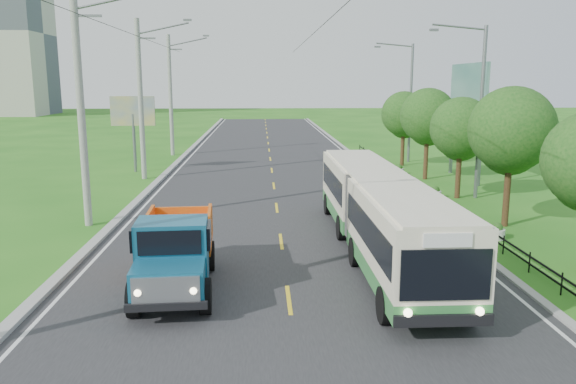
{
  "coord_description": "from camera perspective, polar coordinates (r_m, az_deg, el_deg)",
  "views": [
    {
      "loc": [
        -0.76,
        -15.16,
        6.15
      ],
      "look_at": [
        0.29,
        6.44,
        1.9
      ],
      "focal_mm": 35.0,
      "sensor_mm": 36.0,
      "label": 1
    }
  ],
  "objects": [
    {
      "name": "road",
      "position": [
        35.7,
        -1.53,
        1.21
      ],
      "size": [
        14.0,
        120.0,
        0.02
      ],
      "primitive_type": "cube",
      "color": "#28282B",
      "rests_on": "ground"
    },
    {
      "name": "bus",
      "position": [
        20.43,
        9.22,
        -1.58
      ],
      "size": [
        2.47,
        14.74,
        2.84
      ],
      "rotation": [
        0.0,
        0.0,
        0.0
      ],
      "color": "#337F3B",
      "rests_on": "ground"
    },
    {
      "name": "edge_line_right",
      "position": [
        36.45,
        8.98,
        1.3
      ],
      "size": [
        0.12,
        120.0,
        0.0
      ],
      "primitive_type": "cube",
      "color": "silver",
      "rests_on": "road"
    },
    {
      "name": "tree_fourth",
      "position": [
        31.27,
        17.16,
        5.92
      ],
      "size": [
        3.24,
        3.31,
        5.4
      ],
      "color": "#382314",
      "rests_on": "ground"
    },
    {
      "name": "planter_far",
      "position": [
        38.77,
        11.22,
        2.2
      ],
      "size": [
        0.64,
        0.64,
        0.67
      ],
      "color": "silver",
      "rests_on": "ground"
    },
    {
      "name": "dump_truck",
      "position": [
        17.1,
        -11.39,
        -5.51
      ],
      "size": [
        2.45,
        5.67,
        2.33
      ],
      "rotation": [
        0.0,
        0.0,
        0.06
      ],
      "color": "#135677",
      "rests_on": "ground"
    },
    {
      "name": "ground",
      "position": [
        16.38,
        0.08,
        -10.93
      ],
      "size": [
        240.0,
        240.0,
        0.0
      ],
      "primitive_type": "plane",
      "color": "#246818",
      "rests_on": "ground"
    },
    {
      "name": "pole_near",
      "position": [
        25.32,
        -20.23,
        8.05
      ],
      "size": [
        3.51,
        0.32,
        10.0
      ],
      "color": "gray",
      "rests_on": "ground"
    },
    {
      "name": "tree_third",
      "position": [
        25.7,
        21.73,
        5.51
      ],
      "size": [
        3.6,
        3.62,
        6.0
      ],
      "color": "#382314",
      "rests_on": "ground"
    },
    {
      "name": "centre_dash",
      "position": [
        16.37,
        0.08,
        -10.86
      ],
      "size": [
        0.12,
        2.2,
        0.0
      ],
      "primitive_type": "cube",
      "color": "yellow",
      "rests_on": "road"
    },
    {
      "name": "streetlight_mid",
      "position": [
        31.34,
        18.75,
        8.26
      ],
      "size": [
        3.02,
        0.2,
        9.07
      ],
      "color": "slate",
      "rests_on": "ground"
    },
    {
      "name": "tree_fifth",
      "position": [
        36.94,
        14.03,
        7.22
      ],
      "size": [
        3.48,
        3.52,
        5.8
      ],
      "color": "#382314",
      "rests_on": "ground"
    },
    {
      "name": "pole_far",
      "position": [
        48.75,
        -11.81,
        9.64
      ],
      "size": [
        3.51,
        0.32,
        10.0
      ],
      "color": "gray",
      "rests_on": "ground"
    },
    {
      "name": "edge_line_left",
      "position": [
        36.17,
        -12.12,
        1.11
      ],
      "size": [
        0.12,
        120.0,
        0.0
      ],
      "primitive_type": "cube",
      "color": "silver",
      "rests_on": "road"
    },
    {
      "name": "curb_left",
      "position": [
        36.26,
        -12.98,
        1.19
      ],
      "size": [
        0.4,
        120.0,
        0.15
      ],
      "primitive_type": "cube",
      "color": "#9E9E99",
      "rests_on": "ground"
    },
    {
      "name": "pole_mid",
      "position": [
        36.95,
        -14.69,
        9.12
      ],
      "size": [
        3.51,
        0.32,
        10.0
      ],
      "color": "gray",
      "rests_on": "ground"
    },
    {
      "name": "railing_right",
      "position": [
        31.01,
        13.68,
        -0.08
      ],
      "size": [
        0.04,
        40.0,
        0.6
      ],
      "primitive_type": "cube",
      "color": "black",
      "rests_on": "ground"
    },
    {
      "name": "streetlight_far",
      "position": [
        44.66,
        12.16,
        9.27
      ],
      "size": [
        3.02,
        0.2,
        9.07
      ],
      "color": "slate",
      "rests_on": "ground"
    },
    {
      "name": "planter_mid",
      "position": [
        31.18,
        14.73,
        -0.09
      ],
      "size": [
        0.64,
        0.64,
        0.67
      ],
      "color": "silver",
      "rests_on": "ground"
    },
    {
      "name": "tree_back",
      "position": [
        42.72,
        11.71,
        7.54
      ],
      "size": [
        3.3,
        3.36,
        5.5
      ],
      "color": "#382314",
      "rests_on": "ground"
    },
    {
      "name": "billboard_left",
      "position": [
        40.19,
        -15.48,
        7.46
      ],
      "size": [
        3.0,
        0.2,
        5.2
      ],
      "color": "slate",
      "rests_on": "ground"
    },
    {
      "name": "planter_near",
      "position": [
        23.87,
        20.44,
        -3.82
      ],
      "size": [
        0.64,
        0.64,
        0.67
      ],
      "color": "silver",
      "rests_on": "ground"
    },
    {
      "name": "curb_right",
      "position": [
        36.55,
        9.75,
        1.35
      ],
      "size": [
        0.3,
        120.0,
        0.1
      ],
      "primitive_type": "cube",
      "color": "#9E9E99",
      "rests_on": "ground"
    },
    {
      "name": "billboard_right",
      "position": [
        37.52,
        17.83,
        9.36
      ],
      "size": [
        0.24,
        6.0,
        7.3
      ],
      "color": "slate",
      "rests_on": "ground"
    }
  ]
}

